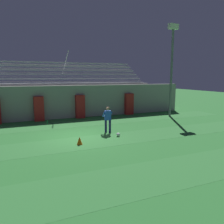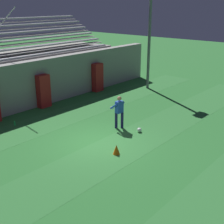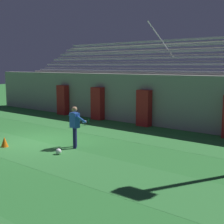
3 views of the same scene
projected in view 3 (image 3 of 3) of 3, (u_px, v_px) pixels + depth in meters
The scene contains 12 objects.
ground_plane at pixel (36, 141), 13.60m from camera, with size 80.00×80.00×0.00m, color #2D7533.
turf_stripe_mid at pixel (14, 147), 12.74m from camera, with size 28.00×2.44×0.01m, color #337A38.
turf_stripe_far at pixel (94, 128), 16.50m from camera, with size 28.00×2.44×0.01m, color #337A38.
back_wall at pixel (125, 98), 18.39m from camera, with size 24.00×0.60×2.80m, color #999691.
padding_pillar_gate_left at pixel (98, 103), 19.08m from camera, with size 0.77×0.44×1.98m, color #B21E1E.
padding_pillar_gate_right at pixel (144, 108), 16.98m from camera, with size 0.77×0.44×1.98m, color #B21E1E.
padding_pillar_far_left at pixel (63, 100), 21.03m from camera, with size 0.77×0.44×1.98m, color #B21E1E.
bleacher_stand at pixel (150, 93), 20.45m from camera, with size 18.00×4.75×5.83m.
goalkeeper at pixel (75, 124), 12.48m from camera, with size 0.62×0.61×1.67m.
soccer_ball at pixel (59, 151), 11.61m from camera, with size 0.22×0.22×0.22m, color white.
traffic_cone at pixel (4, 142), 12.67m from camera, with size 0.30×0.30×0.42m, color orange.
water_bottle at pixel (89, 121), 17.92m from camera, with size 0.07×0.07×0.24m, color green.
Camera 3 is at (10.90, -8.24, 3.27)m, focal length 50.00 mm.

